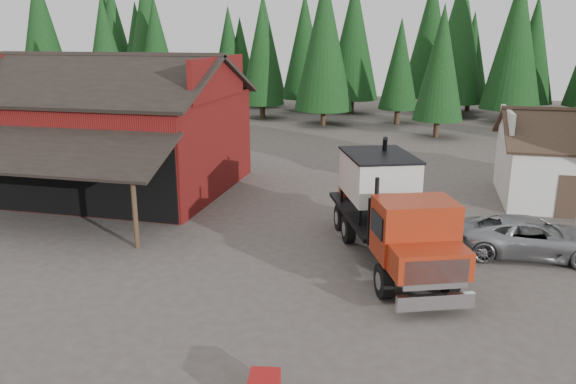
# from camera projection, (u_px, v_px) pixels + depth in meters

# --- Properties ---
(ground) EXTENTS (120.00, 120.00, 0.00)m
(ground) POSITION_uv_depth(u_px,v_px,m) (259.00, 284.00, 18.74)
(ground) COLOR #4B413B
(ground) RESTS_ON ground
(red_barn) EXTENTS (12.80, 13.63, 7.18)m
(red_barn) POSITION_uv_depth(u_px,v_px,m) (113.00, 139.00, 29.77)
(red_barn) COLOR maroon
(red_barn) RESTS_ON ground
(conifer_backdrop) EXTENTS (76.00, 16.00, 16.00)m
(conifer_backdrop) POSITION_uv_depth(u_px,v_px,m) (375.00, 115.00, 58.01)
(conifer_backdrop) COLOR black
(conifer_backdrop) RESTS_ON ground
(near_pine_a) EXTENTS (4.40, 4.40, 11.40)m
(near_pine_a) POSITION_uv_depth(u_px,v_px,m) (106.00, 54.00, 48.19)
(near_pine_a) COLOR #382619
(near_pine_a) RESTS_ON ground
(near_pine_b) EXTENTS (3.96, 3.96, 10.40)m
(near_pine_b) POSITION_uv_depth(u_px,v_px,m) (441.00, 63.00, 43.82)
(near_pine_b) COLOR #382619
(near_pine_b) RESTS_ON ground
(near_pine_d) EXTENTS (5.28, 5.28, 13.40)m
(near_pine_d) POSITION_uv_depth(u_px,v_px,m) (324.00, 42.00, 49.43)
(near_pine_d) COLOR #382619
(near_pine_d) RESTS_ON ground
(feed_truck) EXTENTS (5.65, 9.61, 4.22)m
(feed_truck) POSITION_uv_depth(u_px,v_px,m) (390.00, 208.00, 20.39)
(feed_truck) COLOR black
(feed_truck) RESTS_ON ground
(silver_car) EXTENTS (5.34, 2.62, 1.46)m
(silver_car) POSITION_uv_depth(u_px,v_px,m) (532.00, 237.00, 20.98)
(silver_car) COLOR #929599
(silver_car) RESTS_ON ground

